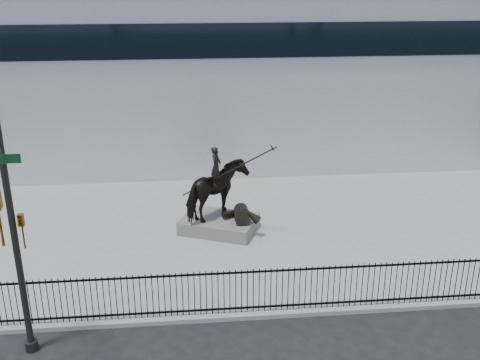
{
  "coord_description": "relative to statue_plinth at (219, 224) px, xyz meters",
  "views": [
    {
      "loc": [
        -2.42,
        -13.49,
        10.14
      ],
      "look_at": [
        -0.5,
        6.0,
        2.73
      ],
      "focal_mm": 42.0,
      "sensor_mm": 36.0,
      "label": 1
    }
  ],
  "objects": [
    {
      "name": "statue_plinth",
      "position": [
        0.0,
        0.0,
        0.0
      ],
      "size": [
        3.44,
        2.95,
        0.54
      ],
      "primitive_type": "cube",
      "rotation": [
        0.0,
        0.0,
        -0.4
      ],
      "color": "#625E59",
      "rests_on": "plaza"
    },
    {
      "name": "traffic_signal_left",
      "position": [
        -5.5,
        -7.74,
        3.61
      ],
      "size": [
        1.52,
        4.84,
        7.0
      ],
      "color": "black",
      "rests_on": "ground"
    },
    {
      "name": "building",
      "position": [
        1.25,
        12.88,
        4.08
      ],
      "size": [
        44.0,
        14.0,
        9.0
      ],
      "primitive_type": "cube",
      "color": "silver",
      "rests_on": "ground"
    },
    {
      "name": "picket_fence",
      "position": [
        1.25,
        -5.87,
        0.48
      ],
      "size": [
        22.1,
        0.1,
        1.5
      ],
      "color": "black",
      "rests_on": "plaza"
    },
    {
      "name": "ground",
      "position": [
        1.25,
        -7.12,
        -0.42
      ],
      "size": [
        120.0,
        120.0,
        0.0
      ],
      "primitive_type": "plane",
      "color": "black",
      "rests_on": "ground"
    },
    {
      "name": "equestrian_statue",
      "position": [
        0.05,
        -0.02,
        1.41
      ],
      "size": [
        3.44,
        2.87,
        3.14
      ],
      "rotation": [
        0.0,
        0.0,
        -0.4
      ],
      "color": "black",
      "rests_on": "statue_plinth"
    },
    {
      "name": "plaza",
      "position": [
        1.25,
        -0.12,
        -0.35
      ],
      "size": [
        30.0,
        12.0,
        0.15
      ],
      "primitive_type": "cube",
      "color": "gray",
      "rests_on": "ground"
    }
  ]
}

